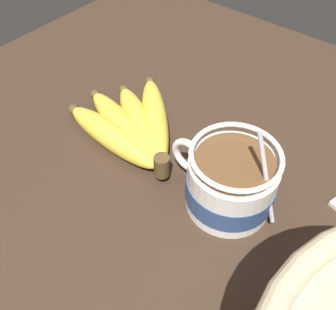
% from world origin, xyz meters
% --- Properties ---
extents(table, '(0.93, 0.93, 0.04)m').
position_xyz_m(table, '(0.00, 0.00, 0.02)').
color(table, '#332319').
rests_on(table, ground).
extents(coffee_mug, '(0.15, 0.10, 0.13)m').
position_xyz_m(coffee_mug, '(-0.06, -0.03, 0.08)').
color(coffee_mug, white).
rests_on(coffee_mug, table).
extents(banana_bunch, '(0.20, 0.16, 0.04)m').
position_xyz_m(banana_bunch, '(0.11, -0.05, 0.06)').
color(banana_bunch, '#4C381E').
rests_on(banana_bunch, table).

